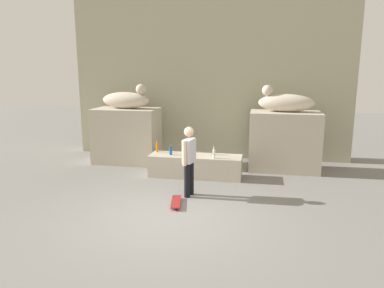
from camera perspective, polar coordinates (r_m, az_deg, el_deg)
ground_plane at (r=7.59m, az=-3.45°, el=-11.38°), size 40.00×40.00×0.00m
facade_wall at (r=12.47m, az=2.81°, el=12.61°), size 9.30×0.60×6.34m
pedestal_left at (r=11.85m, az=-10.21°, el=1.32°), size 2.03×1.18×1.75m
pedestal_right at (r=11.10m, az=14.31°, el=0.44°), size 2.03×1.18×1.75m
statue_reclining_left at (r=11.69m, az=-10.26°, el=6.90°), size 1.66×0.76×0.78m
statue_reclining_right at (r=10.94m, az=14.42°, el=6.40°), size 1.62×0.63×0.78m
ledge_block at (r=10.19m, az=0.55°, el=-3.46°), size 2.57×0.77×0.61m
skater at (r=8.49m, az=-0.48°, el=-2.28°), size 0.29×0.52×1.67m
skateboard at (r=8.21m, az=-2.55°, el=-9.06°), size 0.34×0.82×0.08m
bottle_orange at (r=10.57m, az=-5.54°, el=-0.53°), size 0.07×0.07×0.32m
bottle_clear at (r=9.77m, az=3.47°, el=-1.50°), size 0.07×0.07×0.32m
bottle_blue at (r=10.18m, az=-3.37°, el=-1.06°), size 0.08×0.08×0.29m
bottle_brown at (r=10.18m, az=3.38°, el=-1.12°), size 0.07×0.07×0.26m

